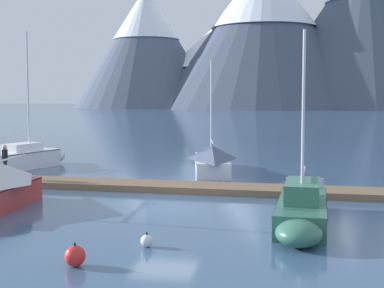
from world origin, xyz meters
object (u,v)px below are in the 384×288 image
(mooring_buoy_channel_marker, at_px, (147,241))
(mooring_buoy_inner_mooring, at_px, (75,256))
(person_on_dock, at_px, (5,160))
(sailboat_mid_dock_starboard, at_px, (302,210))
(sailboat_mid_dock_port, at_px, (212,159))
(sailboat_nearest_berth, at_px, (27,157))

(mooring_buoy_channel_marker, distance_m, mooring_buoy_inner_mooring, 2.50)
(person_on_dock, height_order, mooring_buoy_inner_mooring, person_on_dock)
(sailboat_mid_dock_starboard, distance_m, person_on_dock, 15.56)
(sailboat_mid_dock_port, height_order, person_on_dock, sailboat_mid_dock_port)
(sailboat_nearest_berth, distance_m, sailboat_mid_dock_port, 11.47)
(sailboat_mid_dock_port, xyz_separation_m, sailboat_mid_dock_starboard, (4.96, -12.65, -0.20))
(sailboat_mid_dock_starboard, bearing_deg, mooring_buoy_inner_mooring, -135.62)
(sailboat_mid_dock_port, height_order, mooring_buoy_channel_marker, sailboat_mid_dock_port)
(sailboat_mid_dock_starboard, distance_m, mooring_buoy_inner_mooring, 8.02)
(person_on_dock, bearing_deg, sailboat_mid_dock_port, 34.70)
(sailboat_nearest_berth, xyz_separation_m, sailboat_mid_dock_starboard, (16.42, -12.73, -0.08))
(mooring_buoy_channel_marker, xyz_separation_m, mooring_buoy_inner_mooring, (-1.31, -2.12, 0.09))
(sailboat_mid_dock_port, xyz_separation_m, mooring_buoy_channel_marker, (0.54, -16.13, -0.57))
(sailboat_mid_dock_starboard, xyz_separation_m, mooring_buoy_inner_mooring, (-5.73, -5.61, -0.29))
(sailboat_mid_dock_port, distance_m, sailboat_mid_dock_starboard, 13.59)
(person_on_dock, distance_m, mooring_buoy_channel_marker, 13.85)
(sailboat_mid_dock_starboard, bearing_deg, mooring_buoy_channel_marker, -141.77)
(sailboat_mid_dock_starboard, relative_size, mooring_buoy_inner_mooring, 11.13)
(sailboat_mid_dock_starboard, bearing_deg, person_on_dock, 156.44)
(mooring_buoy_channel_marker, height_order, mooring_buoy_inner_mooring, mooring_buoy_inner_mooring)
(person_on_dock, bearing_deg, mooring_buoy_channel_marker, -44.60)
(sailboat_mid_dock_port, relative_size, person_on_dock, 4.38)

